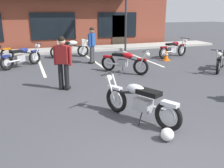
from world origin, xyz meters
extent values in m
plane|color=#3D3D42|center=(0.00, 4.02, 0.00)|extent=(80.00, 80.00, 0.00)
cube|color=#A8A59E|center=(0.00, 12.49, 0.07)|extent=(22.00, 1.80, 0.14)
cube|color=brown|center=(0.00, 16.32, 2.07)|extent=(16.59, 5.09, 4.13)
cube|color=black|center=(0.00, 13.73, 1.45)|extent=(2.83, 0.06, 1.70)
cube|color=black|center=(4.43, 13.73, 1.45)|extent=(2.83, 0.06, 1.70)
cube|color=#33281E|center=(4.56, 13.73, 1.05)|extent=(1.10, 0.06, 2.10)
cube|color=silver|center=(-1.28, 8.89, 0.00)|extent=(0.12, 4.80, 0.01)
cube|color=silver|center=(1.28, 8.89, 0.00)|extent=(0.12, 4.80, 0.01)
cube|color=silver|center=(3.85, 8.89, 0.00)|extent=(0.12, 4.80, 0.01)
torus|color=black|center=(0.71, 1.31, 0.32)|extent=(0.38, 0.62, 0.64)
cylinder|color=#B7B7BC|center=(0.71, 1.31, 0.32)|extent=(0.18, 0.28, 0.29)
torus|color=black|center=(0.06, 2.60, 0.32)|extent=(0.38, 0.62, 0.64)
cylinder|color=#B7B7BC|center=(0.06, 2.60, 0.32)|extent=(0.18, 0.28, 0.29)
cylinder|color=silver|center=(-0.06, 2.65, 0.64)|extent=(0.19, 0.31, 0.66)
cylinder|color=silver|center=(0.10, 2.73, 0.64)|extent=(0.19, 0.31, 0.66)
cylinder|color=black|center=(-0.02, 2.76, 0.96)|extent=(0.60, 0.33, 0.03)
sphere|color=silver|center=(-0.05, 2.83, 0.82)|extent=(0.23, 0.23, 0.17)
cube|color=silver|center=(0.05, 2.63, 0.62)|extent=(0.29, 0.38, 0.06)
cube|color=#9E9EA3|center=(0.42, 1.88, 0.40)|extent=(0.39, 0.47, 0.28)
cylinder|color=silver|center=(0.72, 1.61, 0.36)|extent=(0.31, 0.52, 0.07)
cylinder|color=black|center=(0.33, 2.06, 0.64)|extent=(0.48, 0.87, 0.26)
ellipsoid|color=silver|center=(0.32, 2.08, 0.72)|extent=(0.45, 0.55, 0.22)
cube|color=black|center=(0.49, 1.76, 0.72)|extent=(0.48, 0.59, 0.10)
cube|color=silver|center=(0.72, 1.29, 0.60)|extent=(0.30, 0.39, 0.08)
cylinder|color=black|center=(0.29, 1.74, 0.14)|extent=(0.13, 0.08, 0.29)
torus|color=black|center=(4.85, 8.24, 0.32)|extent=(0.64, 0.27, 0.64)
cylinder|color=#B7B7BC|center=(4.85, 8.24, 0.32)|extent=(0.29, 0.14, 0.29)
torus|color=black|center=(6.23, 8.62, 0.32)|extent=(0.64, 0.27, 0.64)
cylinder|color=#B7B7BC|center=(6.23, 8.62, 0.32)|extent=(0.29, 0.14, 0.29)
cylinder|color=silver|center=(6.31, 8.74, 0.64)|extent=(0.32, 0.13, 0.66)
cylinder|color=silver|center=(6.35, 8.56, 0.64)|extent=(0.32, 0.13, 0.66)
cylinder|color=black|center=(6.41, 8.67, 0.96)|extent=(0.21, 0.64, 0.03)
sphere|color=silver|center=(6.48, 8.69, 0.82)|extent=(0.21, 0.21, 0.17)
cube|color=maroon|center=(6.27, 8.63, 0.62)|extent=(0.38, 0.23, 0.06)
cube|color=#9E9EA3|center=(5.46, 8.41, 0.40)|extent=(0.45, 0.34, 0.28)
cylinder|color=silver|center=(5.14, 8.17, 0.36)|extent=(0.55, 0.22, 0.07)
cylinder|color=black|center=(5.66, 8.46, 0.64)|extent=(0.92, 0.31, 0.26)
ellipsoid|color=maroon|center=(5.67, 8.47, 0.72)|extent=(0.53, 0.38, 0.22)
cube|color=black|center=(5.33, 8.37, 0.72)|extent=(0.58, 0.41, 0.10)
cube|color=maroon|center=(4.83, 8.23, 0.60)|extent=(0.39, 0.25, 0.08)
cylinder|color=black|center=(5.35, 8.56, 0.14)|extent=(0.06, 0.14, 0.29)
torus|color=black|center=(1.29, 6.72, 0.32)|extent=(0.50, 0.55, 0.64)
cylinder|color=#B7B7BC|center=(1.29, 6.72, 0.32)|extent=(0.24, 0.26, 0.29)
torus|color=black|center=(2.24, 5.64, 0.32)|extent=(0.50, 0.55, 0.64)
cylinder|color=#B7B7BC|center=(2.24, 5.64, 0.32)|extent=(0.24, 0.26, 0.29)
cylinder|color=silver|center=(2.37, 5.63, 0.64)|extent=(0.25, 0.27, 0.66)
cylinder|color=silver|center=(2.24, 5.51, 0.64)|extent=(0.25, 0.27, 0.66)
cylinder|color=black|center=(2.36, 5.51, 0.96)|extent=(0.52, 0.46, 0.03)
sphere|color=silver|center=(2.41, 5.45, 0.82)|extent=(0.24, 0.24, 0.17)
cube|color=#B70F14|center=(2.27, 5.61, 0.62)|extent=(0.34, 0.36, 0.06)
cube|color=#9E9EA3|center=(1.71, 6.24, 0.40)|extent=(0.44, 0.46, 0.28)
cylinder|color=silver|center=(1.36, 6.42, 0.36)|extent=(0.42, 0.46, 0.07)
cylinder|color=black|center=(1.84, 6.09, 0.64)|extent=(0.67, 0.74, 0.26)
ellipsoid|color=#B70F14|center=(1.86, 6.07, 0.72)|extent=(0.51, 0.53, 0.22)
cube|color=black|center=(1.62, 6.34, 0.72)|extent=(0.55, 0.57, 0.10)
cube|color=#B70F14|center=(1.27, 6.73, 0.60)|extent=(0.36, 0.38, 0.08)
cylinder|color=black|center=(1.80, 6.41, 0.14)|extent=(0.12, 0.11, 0.29)
torus|color=black|center=(-2.66, 8.26, 0.32)|extent=(0.57, 0.46, 0.64)
cylinder|color=#B7B7BC|center=(-2.66, 8.26, 0.32)|extent=(0.27, 0.22, 0.29)
torus|color=black|center=(-1.50, 9.12, 0.32)|extent=(0.57, 0.46, 0.64)
cylinder|color=#B7B7BC|center=(-1.50, 9.12, 0.32)|extent=(0.27, 0.22, 0.29)
cylinder|color=silver|center=(-1.47, 9.25, 0.64)|extent=(0.29, 0.23, 0.66)
cylinder|color=silver|center=(-1.37, 9.11, 0.64)|extent=(0.29, 0.23, 0.66)
cylinder|color=black|center=(-1.35, 9.23, 0.96)|extent=(0.42, 0.55, 0.03)
sphere|color=silver|center=(-1.29, 9.27, 0.82)|extent=(0.24, 0.24, 0.17)
cube|color=navy|center=(-1.47, 9.14, 0.62)|extent=(0.37, 0.33, 0.06)
cube|color=#9E9EA3|center=(-2.14, 8.64, 0.40)|extent=(0.46, 0.43, 0.28)
cylinder|color=silver|center=(-2.36, 8.31, 0.36)|extent=(0.48, 0.38, 0.07)
cylinder|color=black|center=(-1.98, 8.76, 0.64)|extent=(0.79, 0.61, 0.26)
ellipsoid|color=navy|center=(-1.97, 8.77, 0.72)|extent=(0.54, 0.49, 0.22)
cube|color=black|center=(-2.26, 8.56, 0.72)|extent=(0.58, 0.53, 0.10)
cube|color=navy|center=(-2.67, 8.25, 0.60)|extent=(0.38, 0.34, 0.08)
cylinder|color=black|center=(-2.31, 8.75, 0.14)|extent=(0.10, 0.12, 0.29)
torus|color=black|center=(6.28, 5.65, 0.32)|extent=(0.56, 0.49, 0.64)
cylinder|color=#B7B7BC|center=(6.28, 5.65, 0.32)|extent=(0.26, 0.23, 0.29)
torus|color=black|center=(5.18, 4.73, 0.32)|extent=(0.56, 0.49, 0.64)
cylinder|color=#B7B7BC|center=(5.18, 4.73, 0.32)|extent=(0.26, 0.23, 0.29)
cylinder|color=silver|center=(5.16, 4.60, 0.64)|extent=(0.28, 0.24, 0.66)
cylinder|color=silver|center=(5.04, 4.74, 0.64)|extent=(0.28, 0.24, 0.66)
cylinder|color=black|center=(5.04, 4.62, 0.96)|extent=(0.45, 0.53, 0.03)
sphere|color=silver|center=(4.98, 4.57, 0.82)|extent=(0.24, 0.24, 0.17)
cube|color=black|center=(5.15, 4.71, 0.62)|extent=(0.37, 0.34, 0.06)
cube|color=#9E9EA3|center=(5.79, 5.24, 0.40)|extent=(0.46, 0.44, 0.28)
cylinder|color=silver|center=(5.99, 5.59, 0.36)|extent=(0.47, 0.41, 0.07)
cylinder|color=black|center=(5.64, 5.12, 0.64)|extent=(0.76, 0.65, 0.26)
ellipsoid|color=black|center=(5.62, 5.10, 0.72)|extent=(0.54, 0.51, 0.22)
cube|color=black|center=(5.90, 5.33, 0.72)|extent=(0.58, 0.55, 0.10)
cube|color=black|center=(6.30, 5.67, 0.60)|extent=(0.38, 0.35, 0.08)
torus|color=black|center=(-0.36, 10.28, 0.32)|extent=(0.64, 0.11, 0.64)
cylinder|color=#B7B7BC|center=(-0.36, 10.28, 0.32)|extent=(0.29, 0.06, 0.29)
torus|color=black|center=(1.08, 10.30, 0.32)|extent=(0.64, 0.11, 0.64)
cylinder|color=#B7B7BC|center=(1.08, 10.30, 0.32)|extent=(0.29, 0.06, 0.29)
cylinder|color=silver|center=(1.18, 10.40, 0.64)|extent=(0.33, 0.05, 0.66)
cylinder|color=silver|center=(1.18, 10.22, 0.64)|extent=(0.33, 0.05, 0.66)
cylinder|color=black|center=(1.26, 10.31, 0.96)|extent=(0.04, 0.66, 0.03)
sphere|color=silver|center=(1.34, 10.31, 0.82)|extent=(0.17, 0.17, 0.17)
cube|color=beige|center=(1.12, 10.30, 0.62)|extent=(0.36, 0.15, 0.06)
cube|color=#9E9EA3|center=(0.28, 10.29, 0.40)|extent=(0.40, 0.25, 0.28)
cylinder|color=silver|center=(-0.09, 10.14, 0.36)|extent=(0.55, 0.08, 0.07)
cylinder|color=black|center=(0.48, 10.29, 0.64)|extent=(0.94, 0.08, 0.26)
ellipsoid|color=beige|center=(0.52, 10.29, 0.76)|extent=(0.53, 0.31, 0.26)
cube|color=beige|center=(1.13, 10.30, 0.76)|extent=(0.24, 0.28, 0.36)
cube|color=black|center=(0.18, 10.29, 0.78)|extent=(0.40, 0.25, 0.10)
cube|color=beige|center=(-0.12, 10.28, 0.82)|extent=(0.32, 0.21, 0.16)
cylinder|color=black|center=(0.21, 10.47, 0.14)|extent=(0.03, 0.14, 0.29)
torus|color=black|center=(-2.74, 10.42, 0.32)|extent=(0.64, 0.10, 0.64)
cylinder|color=#B7B7BC|center=(-2.74, 10.42, 0.32)|extent=(0.29, 0.06, 0.29)
cylinder|color=silver|center=(-3.01, 10.56, 0.36)|extent=(0.55, 0.07, 0.07)
cube|color=orange|center=(-2.72, 10.42, 0.60)|extent=(0.36, 0.16, 0.08)
cube|color=black|center=(0.97, 8.35, 0.04)|extent=(0.25, 0.23, 0.08)
cube|color=black|center=(1.10, 8.51, 0.04)|extent=(0.25, 0.23, 0.08)
cylinder|color=#38383D|center=(1.00, 8.33, 0.46)|extent=(0.21, 0.21, 0.80)
cylinder|color=#38383D|center=(1.13, 8.48, 0.46)|extent=(0.21, 0.21, 0.80)
cube|color=#23478C|center=(1.07, 8.41, 1.12)|extent=(0.41, 0.43, 0.56)
cylinder|color=#23478C|center=(0.91, 8.21, 1.08)|extent=(0.14, 0.14, 0.58)
cylinder|color=#23478C|center=(1.22, 8.60, 1.08)|extent=(0.14, 0.14, 0.58)
sphere|color=#A07556|center=(1.07, 8.41, 1.52)|extent=(0.31, 0.31, 0.22)
sphere|color=black|center=(1.07, 8.40, 1.57)|extent=(0.30, 0.30, 0.21)
cube|color=black|center=(-0.91, 4.91, 0.04)|extent=(0.22, 0.25, 0.08)
cube|color=black|center=(-0.74, 4.79, 0.04)|extent=(0.22, 0.25, 0.08)
cylinder|color=black|center=(-0.93, 4.87, 0.46)|extent=(0.21, 0.21, 0.80)
cylinder|color=black|center=(-0.76, 4.76, 0.46)|extent=(0.21, 0.21, 0.80)
cube|color=maroon|center=(-0.85, 4.82, 1.12)|extent=(0.44, 0.40, 0.56)
cylinder|color=maroon|center=(-1.05, 4.96, 1.08)|extent=(0.14, 0.14, 0.58)
cylinder|color=maroon|center=(-0.64, 4.68, 1.08)|extent=(0.14, 0.14, 0.58)
sphere|color=tan|center=(-0.85, 4.82, 1.52)|extent=(0.31, 0.31, 0.22)
sphere|color=black|center=(-0.85, 4.81, 1.57)|extent=(0.29, 0.29, 0.21)
sphere|color=silver|center=(0.48, 0.95, 0.13)|extent=(0.26, 0.26, 0.26)
cube|color=black|center=(0.48, 1.06, 0.12)|extent=(0.18, 0.03, 0.09)
cube|color=orange|center=(4.72, 7.78, 0.01)|extent=(0.34, 0.34, 0.03)
cone|color=orange|center=(4.72, 7.78, 0.28)|extent=(0.26, 0.26, 0.50)
cylinder|color=white|center=(4.72, 7.78, 0.32)|extent=(0.19, 0.19, 0.06)
cylinder|color=#2D2D33|center=(4.04, 11.39, 2.71)|extent=(0.12, 0.12, 5.42)
camera|label=1|loc=(-1.94, -2.60, 2.40)|focal=39.04mm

